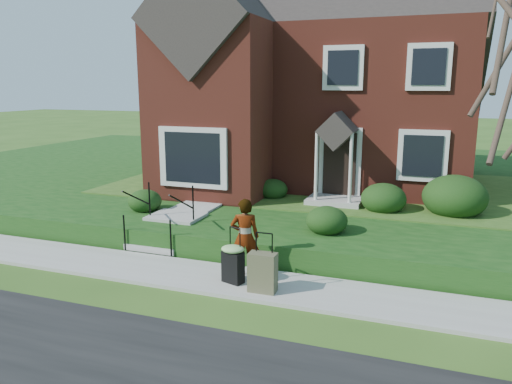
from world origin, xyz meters
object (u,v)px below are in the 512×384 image
at_px(front_steps, 168,227).
at_px(suitcase_black, 233,261).
at_px(woman, 245,237).
at_px(suitcase_olive, 263,272).

height_order(front_steps, suitcase_black, front_steps).
distance_m(woman, suitcase_olive, 1.08).
relative_size(suitcase_black, suitcase_olive, 0.99).
xyz_separation_m(suitcase_black, suitcase_olive, (0.73, -0.23, -0.06)).
height_order(woman, suitcase_black, woman).
relative_size(front_steps, suitcase_olive, 1.69).
bearing_deg(suitcase_black, suitcase_olive, 0.96).
xyz_separation_m(front_steps, suitcase_black, (2.67, -1.99, 0.06)).
height_order(front_steps, suitcase_olive, front_steps).
bearing_deg(suitcase_olive, suitcase_black, 161.63).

